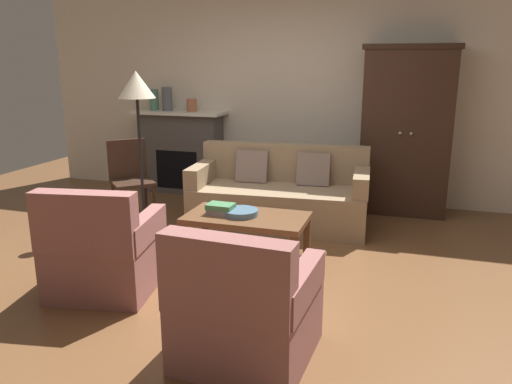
{
  "coord_description": "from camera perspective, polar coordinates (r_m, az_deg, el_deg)",
  "views": [
    {
      "loc": [
        1.49,
        -3.89,
        1.78
      ],
      "look_at": [
        0.08,
        0.56,
        0.55
      ],
      "focal_mm": 35.11,
      "sensor_mm": 36.0,
      "label": 1
    }
  ],
  "objects": [
    {
      "name": "mantel_vase_slate",
      "position": [
        6.98,
        -10.09,
        10.4
      ],
      "size": [
        0.14,
        0.14,
        0.31
      ],
      "primitive_type": "cylinder",
      "color": "#565B66",
      "rests_on": "fireplace"
    },
    {
      "name": "fireplace",
      "position": [
        7.0,
        -8.45,
        4.63
      ],
      "size": [
        1.26,
        0.48,
        1.12
      ],
      "color": "#4C4947",
      "rests_on": "ground"
    },
    {
      "name": "armchair_near_left",
      "position": [
        4.12,
        -16.97,
        -6.72
      ],
      "size": [
        0.89,
        0.89,
        0.88
      ],
      "color": "#935B56",
      "rests_on": "ground"
    },
    {
      "name": "mantel_vase_jade",
      "position": [
        7.07,
        -11.55,
        10.26
      ],
      "size": [
        0.13,
        0.13,
        0.28
      ],
      "primitive_type": "cylinder",
      "color": "slate",
      "rests_on": "fireplace"
    },
    {
      "name": "book_stack",
      "position": [
        4.58,
        -4.0,
        -1.93
      ],
      "size": [
        0.26,
        0.19,
        0.1
      ],
      "color": "gray",
      "rests_on": "coffee_table"
    },
    {
      "name": "floor_lamp",
      "position": [
        5.08,
        -13.42,
        10.72
      ],
      "size": [
        0.36,
        0.36,
        1.68
      ],
      "color": "black",
      "rests_on": "ground"
    },
    {
      "name": "dog",
      "position": [
        5.32,
        -20.91,
        -2.99
      ],
      "size": [
        0.32,
        0.55,
        0.39
      ],
      "color": "gray",
      "rests_on": "ground"
    },
    {
      "name": "side_chair_wooden",
      "position": [
        5.94,
        -14.14,
        1.98
      ],
      "size": [
        0.62,
        0.62,
        0.9
      ],
      "color": "#382319",
      "rests_on": "ground"
    },
    {
      "name": "back_wall",
      "position": [
        6.62,
        4.67,
        11.42
      ],
      "size": [
        7.2,
        0.1,
        2.8
      ],
      "primitive_type": "cube",
      "color": "silver",
      "rests_on": "ground"
    },
    {
      "name": "couch",
      "position": [
        5.56,
        2.74,
        -0.51
      ],
      "size": [
        1.98,
        0.99,
        0.86
      ],
      "color": "#937A5B",
      "rests_on": "ground"
    },
    {
      "name": "fruit_bowl",
      "position": [
        4.53,
        -1.7,
        -2.34
      ],
      "size": [
        0.31,
        0.31,
        0.05
      ],
      "primitive_type": "cylinder",
      "color": "slate",
      "rests_on": "coffee_table"
    },
    {
      "name": "mantel_vase_terracotta",
      "position": [
        6.82,
        -7.34,
        9.79
      ],
      "size": [
        0.14,
        0.14,
        0.17
      ],
      "primitive_type": "cylinder",
      "color": "#A86042",
      "rests_on": "fireplace"
    },
    {
      "name": "ground_plane",
      "position": [
        4.53,
        -3.09,
        -8.39
      ],
      "size": [
        9.6,
        9.6,
        0.0
      ],
      "primitive_type": "plane",
      "color": "brown"
    },
    {
      "name": "armoire",
      "position": [
        6.16,
        16.74,
        6.71
      ],
      "size": [
        1.06,
        0.57,
        1.96
      ],
      "color": "#382319",
      "rests_on": "ground"
    },
    {
      "name": "coffee_table",
      "position": [
        4.55,
        -1.08,
        -3.33
      ],
      "size": [
        1.1,
        0.6,
        0.42
      ],
      "color": "brown",
      "rests_on": "ground"
    },
    {
      "name": "armchair_near_right",
      "position": [
        3.09,
        -1.3,
        -13.55
      ],
      "size": [
        0.82,
        0.81,
        0.88
      ],
      "color": "#935B56",
      "rests_on": "ground"
    }
  ]
}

